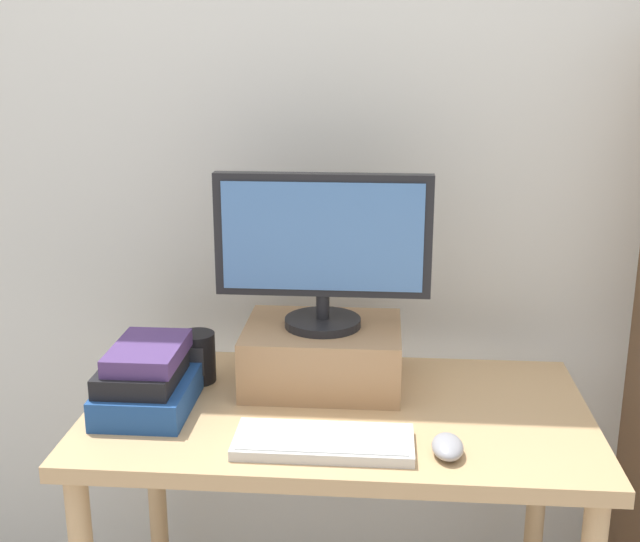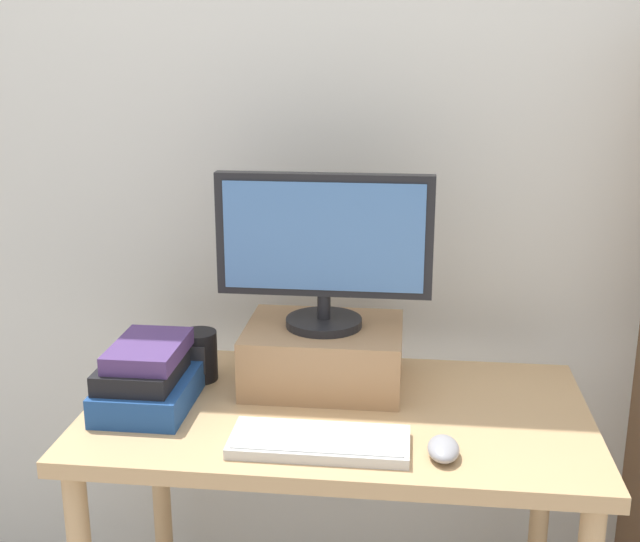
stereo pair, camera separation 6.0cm
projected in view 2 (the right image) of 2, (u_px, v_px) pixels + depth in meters
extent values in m
cube|color=silver|center=(355.00, 139.00, 2.14)|extent=(7.00, 0.08, 2.60)
cube|color=tan|center=(337.00, 415.00, 1.84)|extent=(1.14, 0.63, 0.04)
cylinder|color=tan|center=(161.00, 484.00, 2.25)|extent=(0.05, 0.05, 0.71)
cylinder|color=tan|center=(540.00, 507.00, 2.14)|extent=(0.05, 0.05, 0.71)
cube|color=#A87F56|center=(324.00, 354.00, 1.95)|extent=(0.38, 0.29, 0.15)
cylinder|color=black|center=(324.00, 322.00, 1.92)|extent=(0.18, 0.18, 0.02)
cylinder|color=black|center=(324.00, 306.00, 1.91)|extent=(0.03, 0.03, 0.06)
cube|color=black|center=(324.00, 235.00, 1.87)|extent=(0.51, 0.04, 0.29)
cube|color=#4C7AB7|center=(323.00, 237.00, 1.85)|extent=(0.47, 0.00, 0.26)
cube|color=silver|center=(320.00, 442.00, 1.65)|extent=(0.37, 0.15, 0.02)
cube|color=white|center=(320.00, 437.00, 1.65)|extent=(0.35, 0.13, 0.00)
ellipsoid|color=#99999E|center=(443.00, 449.00, 1.61)|extent=(0.06, 0.10, 0.04)
cube|color=navy|center=(148.00, 393.00, 1.83)|extent=(0.20, 0.26, 0.07)
cube|color=black|center=(142.00, 371.00, 1.81)|extent=(0.17, 0.21, 0.05)
cube|color=#4C336B|center=(148.00, 350.00, 1.81)|extent=(0.15, 0.22, 0.04)
cylinder|color=black|center=(199.00, 356.00, 1.97)|extent=(0.09, 0.09, 0.12)
cube|color=#2D2D30|center=(194.00, 360.00, 1.93)|extent=(0.05, 0.00, 0.07)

